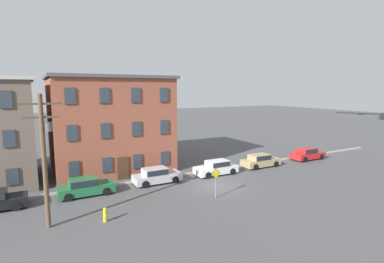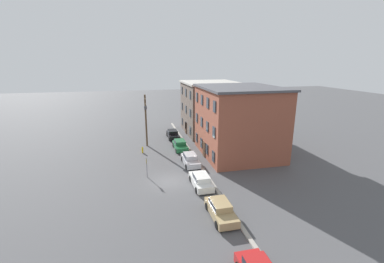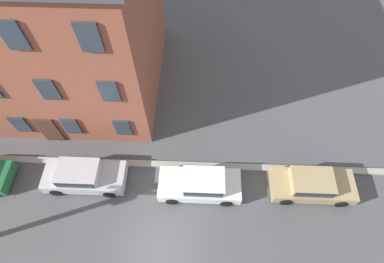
{
  "view_description": "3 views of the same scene",
  "coord_description": "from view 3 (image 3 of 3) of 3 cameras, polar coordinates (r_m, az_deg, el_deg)",
  "views": [
    {
      "loc": [
        -14.3,
        -21.68,
        8.6
      ],
      "look_at": [
        -0.01,
        4.72,
        4.35
      ],
      "focal_mm": 28.0,
      "sensor_mm": 36.0,
      "label": 1
    },
    {
      "loc": [
        26.75,
        -3.67,
        13.27
      ],
      "look_at": [
        1.01,
        2.33,
        6.07
      ],
      "focal_mm": 24.0,
      "sensor_mm": 36.0,
      "label": 2
    },
    {
      "loc": [
        1.71,
        -2.79,
        15.84
      ],
      "look_at": [
        1.46,
        3.77,
        5.04
      ],
      "focal_mm": 28.0,
      "sensor_mm": 36.0,
      "label": 3
    }
  ],
  "objects": [
    {
      "name": "kerb_strip",
      "position": [
        17.45,
        -4.73,
        -6.27
      ],
      "size": [
        56.0,
        0.36,
        0.16
      ],
      "primitive_type": "cube",
      "color": "#9E998E",
      "rests_on": "ground_plane"
    },
    {
      "name": "car_white",
      "position": [
        16.22,
        1.72,
        -9.9
      ],
      "size": [
        4.4,
        1.92,
        1.43
      ],
      "color": "silver",
      "rests_on": "ground_plane"
    },
    {
      "name": "apartment_midblock",
      "position": [
        19.59,
        -25.82,
        19.32
      ],
      "size": [
        12.13,
        10.67,
        9.95
      ],
      "color": "brown",
      "rests_on": "ground_plane"
    },
    {
      "name": "ground_plane",
      "position": [
        16.18,
        -6.08,
        -20.98
      ],
      "size": [
        200.0,
        200.0,
        0.0
      ],
      "primitive_type": "plane",
      "color": "#4C4C4F"
    },
    {
      "name": "car_tan",
      "position": [
        17.42,
        21.88,
        -9.28
      ],
      "size": [
        4.4,
        1.92,
        1.43
      ],
      "color": "tan",
      "rests_on": "ground_plane"
    },
    {
      "name": "car_silver",
      "position": [
        17.44,
        -20.11,
        -7.81
      ],
      "size": [
        4.4,
        1.92,
        1.43
      ],
      "color": "#B7B7BC",
      "rests_on": "ground_plane"
    }
  ]
}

